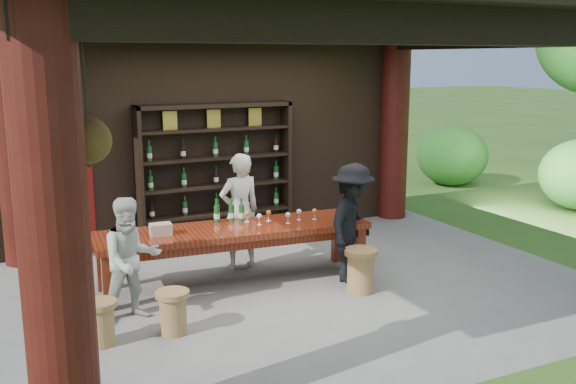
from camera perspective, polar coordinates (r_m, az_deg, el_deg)
name	(u,v)px	position (r m, az deg, el deg)	size (l,w,h in m)	color
ground	(301,285)	(8.34, 1.20, -8.27)	(90.00, 90.00, 0.00)	#2D5119
pavilion	(286,117)	(8.24, -0.17, 6.72)	(7.50, 6.00, 3.60)	slate
wine_shelf	(216,173)	(10.14, -6.42, 1.70)	(2.48, 0.38, 2.18)	black
tasting_table	(234,236)	(8.25, -4.80, -3.89)	(3.55, 1.15, 0.75)	#591A0C
stool_near_left	(173,311)	(6.98, -10.19, -10.38)	(0.36, 0.36, 0.47)	olive
stool_near_right	(361,269)	(8.06, 6.47, -6.85)	(0.42, 0.42, 0.55)	olive
stool_far_left	(100,322)	(6.89, -16.35, -11.01)	(0.36, 0.36, 0.47)	olive
host	(240,211)	(8.81, -4.32, -1.73)	(0.59, 0.38, 1.61)	beige
guest_woman	(131,259)	(7.29, -13.78, -5.84)	(0.68, 0.53, 1.39)	beige
guest_man	(352,223)	(8.31, 5.74, -2.77)	(1.00, 0.58, 1.56)	black
table_bottles	(230,210)	(8.47, -5.19, -1.60)	(0.39, 0.18, 0.31)	#194C1E
table_glasses	(279,216)	(8.44, -0.76, -2.16)	(0.93, 0.37, 0.15)	silver
napkin_basket	(161,229)	(7.97, -11.25, -3.27)	(0.26, 0.18, 0.14)	#BF6672
shrubs	(472,197)	(11.35, 16.01, -0.41)	(21.80, 8.26, 1.36)	#194C14
trees	(423,27)	(11.18, 11.92, 14.16)	(21.75, 9.24, 4.80)	#3F2819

